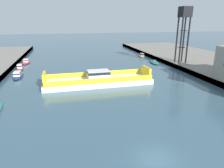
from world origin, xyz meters
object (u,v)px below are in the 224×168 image
(chain_ferry, at_px, (99,80))
(moored_boat_upstream_a, at_px, (18,75))
(moored_boat_mid_left, at_px, (142,55))
(moored_boat_near_right, at_px, (26,62))
(moored_boat_far_left, at_px, (20,68))
(moored_boat_far_right, at_px, (154,62))
(crane_tower, at_px, (184,21))

(chain_ferry, bearing_deg, moored_boat_upstream_a, 151.17)
(moored_boat_mid_left, xyz_separation_m, moored_boat_upstream_a, (-40.32, -19.72, 0.03))
(moored_boat_near_right, distance_m, moored_boat_far_left, 8.96)
(chain_ferry, bearing_deg, moored_boat_mid_left, 53.76)
(chain_ferry, bearing_deg, moored_boat_near_right, 124.84)
(moored_boat_mid_left, relative_size, moored_boat_far_left, 0.97)
(moored_boat_mid_left, distance_m, moored_boat_far_right, 11.69)
(moored_boat_far_left, xyz_separation_m, moored_boat_far_right, (41.16, -0.46, -0.28))
(chain_ferry, bearing_deg, crane_tower, 23.53)
(chain_ferry, xyz_separation_m, crane_tower, (27.14, 11.82, 12.40))
(moored_boat_near_right, bearing_deg, moored_boat_far_right, -12.97)
(chain_ferry, height_order, moored_boat_mid_left, chain_ferry)
(moored_boat_mid_left, height_order, crane_tower, crane_tower)
(moored_boat_mid_left, bearing_deg, moored_boat_far_left, -164.82)
(moored_boat_far_left, height_order, moored_boat_upstream_a, moored_boat_upstream_a)
(crane_tower, bearing_deg, chain_ferry, -156.47)
(moored_boat_far_right, bearing_deg, moored_boat_far_left, 179.36)
(moored_boat_far_right, xyz_separation_m, crane_tower, (5.45, -6.37, 13.08))
(moored_boat_near_right, xyz_separation_m, moored_boat_far_left, (-0.26, -8.96, 0.07))
(moored_boat_near_right, relative_size, crane_tower, 0.39)
(chain_ferry, xyz_separation_m, moored_boat_near_right, (-19.21, 27.60, -0.48))
(moored_boat_near_right, xyz_separation_m, moored_boat_upstream_a, (0.78, -17.45, 0.07))
(moored_boat_near_right, height_order, moored_boat_far_left, moored_boat_far_left)
(moored_boat_mid_left, height_order, moored_boat_far_right, moored_boat_mid_left)
(moored_boat_upstream_a, bearing_deg, moored_boat_near_right, 92.55)
(moored_boat_far_left, xyz_separation_m, crane_tower, (46.61, -6.83, 12.81))
(chain_ferry, relative_size, moored_boat_upstream_a, 3.33)
(moored_boat_far_left, distance_m, moored_boat_far_right, 41.16)
(moored_boat_upstream_a, bearing_deg, moored_boat_mid_left, 26.06)
(chain_ferry, height_order, crane_tower, crane_tower)
(moored_boat_mid_left, relative_size, crane_tower, 0.31)
(moored_boat_upstream_a, bearing_deg, chain_ferry, -28.83)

